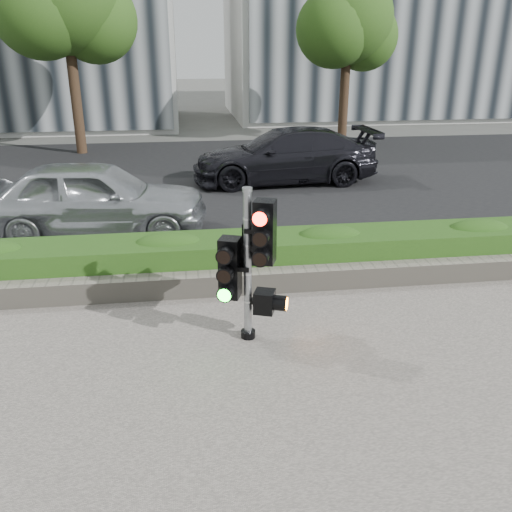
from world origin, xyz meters
The scene contains 10 objects.
ground centered at (0.00, 0.00, 0.00)m, with size 120.00×120.00×0.00m, color #51514C.
road centered at (0.00, 10.00, 0.01)m, with size 60.00×13.00×0.02m, color black.
curb centered at (0.00, 3.15, 0.06)m, with size 60.00×0.25×0.12m, color gray.
stone_wall centered at (0.00, 1.90, 0.20)m, with size 12.00×0.32×0.34m, color gray.
hedge centered at (0.00, 2.55, 0.37)m, with size 12.00×1.00×0.68m, color #508B2A.
tree_left centered at (-4.52, 14.56, 5.04)m, with size 4.61×4.03×7.34m.
tree_right centered at (5.48, 15.55, 4.48)m, with size 4.10×3.58×6.53m.
traffic_signal centered at (-0.11, 0.48, 1.16)m, with size 0.76×0.63×2.05m.
car_silver centered at (-2.71, 5.14, 0.79)m, with size 1.81×4.50×1.53m, color #BABDC2.
car_dark centered at (1.96, 9.13, 0.77)m, with size 2.10×5.17×1.50m, color black.
Camera 1 is at (-0.90, -5.85, 3.69)m, focal length 38.00 mm.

